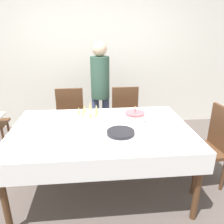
{
  "coord_description": "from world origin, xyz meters",
  "views": [
    {
      "loc": [
        -0.09,
        -2.11,
        1.74
      ],
      "look_at": [
        0.13,
        0.14,
        0.9
      ],
      "focal_mm": 35.0,
      "sensor_mm": 36.0,
      "label": 1
    }
  ],
  "objects": [
    {
      "name": "dining_chair_right_end",
      "position": [
        1.26,
        0.01,
        0.52
      ],
      "size": [
        0.45,
        0.45,
        0.95
      ],
      "color": "#51331E",
      "rests_on": "ground_plane"
    },
    {
      "name": "champagne_tray",
      "position": [
        -0.12,
        0.18,
        0.86
      ],
      "size": [
        0.34,
        0.34,
        0.18
      ],
      "color": "silver",
      "rests_on": "dining_table"
    },
    {
      "name": "fork_pile",
      "position": [
        -0.47,
        -0.13,
        0.79
      ],
      "size": [
        0.17,
        0.07,
        0.02
      ],
      "color": "silver",
      "rests_on": "dining_table"
    },
    {
      "name": "dining_chair_far_left",
      "position": [
        -0.42,
        0.93,
        0.52
      ],
      "size": [
        0.43,
        0.43,
        0.95
      ],
      "color": "#51331E",
      "rests_on": "ground_plane"
    },
    {
      "name": "cake_knife",
      "position": [
        0.49,
        -0.08,
        0.78
      ],
      "size": [
        0.3,
        0.07,
        0.0
      ],
      "color": "silver",
      "rests_on": "dining_table"
    },
    {
      "name": "plate_stack_main",
      "position": [
        0.19,
        -0.17,
        0.79
      ],
      "size": [
        0.28,
        0.28,
        0.03
      ],
      "color": "black",
      "rests_on": "dining_table"
    },
    {
      "name": "birthday_cake",
      "position": [
        0.38,
        0.11,
        0.84
      ],
      "size": [
        0.22,
        0.22,
        0.2
      ],
      "color": "silver",
      "rests_on": "dining_table"
    },
    {
      "name": "napkin_pile",
      "position": [
        -0.49,
        0.07,
        0.78
      ],
      "size": [
        0.15,
        0.15,
        0.01
      ],
      "color": "pink",
      "rests_on": "dining_table"
    },
    {
      "name": "person_standing",
      "position": [
        0.04,
        1.12,
        0.96
      ],
      "size": [
        0.28,
        0.28,
        1.6
      ],
      "color": "#3F4C72",
      "rests_on": "ground_plane"
    },
    {
      "name": "dining_chair_far_right",
      "position": [
        0.42,
        0.93,
        0.52
      ],
      "size": [
        0.42,
        0.42,
        0.95
      ],
      "color": "#51331E",
      "rests_on": "ground_plane"
    },
    {
      "name": "wall_back",
      "position": [
        0.0,
        1.94,
        1.35
      ],
      "size": [
        8.0,
        0.05,
        2.7
      ],
      "color": "silver",
      "rests_on": "ground_plane"
    },
    {
      "name": "ground_plane",
      "position": [
        0.0,
        0.0,
        0.0
      ],
      "size": [
        12.0,
        12.0,
        0.0
      ],
      "primitive_type": "plane",
      "color": "#564C47"
    },
    {
      "name": "dining_table",
      "position": [
        0.0,
        0.0,
        0.68
      ],
      "size": [
        1.89,
        1.22,
        0.78
      ],
      "color": "white",
      "rests_on": "ground_plane"
    }
  ]
}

